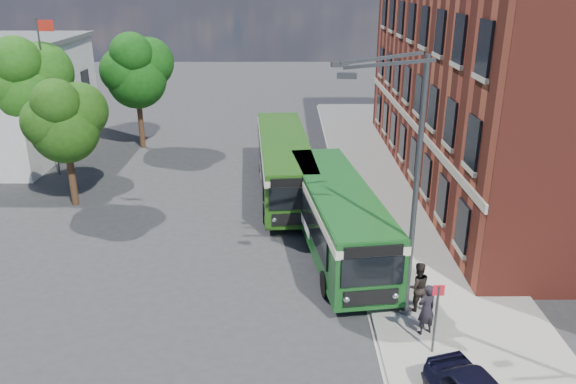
{
  "coord_description": "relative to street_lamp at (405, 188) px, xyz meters",
  "views": [
    {
      "loc": [
        1.02,
        -18.76,
        11.14
      ],
      "look_at": [
        1.13,
        4.37,
        2.2
      ],
      "focal_mm": 35.0,
      "sensor_mm": 36.0,
      "label": 1
    }
  ],
  "objects": [
    {
      "name": "bus_stop_sign",
      "position": [
        0.76,
        -2.2,
        -3.28
      ],
      "size": [
        0.35,
        0.08,
        2.52
      ],
      "color": "#3E4244",
      "rests_on": "ground"
    },
    {
      "name": "brick_office",
      "position": [
        9.16,
        14.0,
        2.18
      ],
      "size": [
        12.1,
        26.0,
        14.2
      ],
      "color": "maroon",
      "rests_on": "ground"
    },
    {
      "name": "pedestrian_b",
      "position": [
        0.76,
        0.2,
        -3.73
      ],
      "size": [
        0.95,
        0.78,
        1.82
      ],
      "primitive_type": "imported",
      "rotation": [
        0.0,
        0.0,
        3.25
      ],
      "color": "black",
      "rests_on": "pavement"
    },
    {
      "name": "bus_rear",
      "position": [
        -3.89,
        12.25,
        -2.96
      ],
      "size": [
        3.38,
        12.38,
        3.02
      ],
      "color": "#214F13",
      "rests_on": "ground"
    },
    {
      "name": "tree_mid",
      "position": [
        -18.54,
        15.22,
        0.74
      ],
      "size": [
        4.82,
        4.59,
        8.15
      ],
      "color": "#372114",
      "rests_on": "ground"
    },
    {
      "name": "ground",
      "position": [
        -4.84,
        2.0,
        -4.79
      ],
      "size": [
        120.0,
        120.0,
        0.0
      ],
      "primitive_type": "plane",
      "color": "#2C2C2F",
      "rests_on": "ground"
    },
    {
      "name": "pavement",
      "position": [
        2.16,
        10.0,
        -4.72
      ],
      "size": [
        6.0,
        48.0,
        0.15
      ],
      "primitive_type": "cube",
      "color": "gray",
      "rests_on": "ground"
    },
    {
      "name": "street_lamp",
      "position": [
        0.0,
        0.0,
        0.0
      ],
      "size": [
        2.96,
        2.38,
        9.0
      ],
      "color": "#3E4244",
      "rests_on": "ground"
    },
    {
      "name": "tree_left",
      "position": [
        -14.73,
        10.32,
        -0.29
      ],
      "size": [
        3.93,
        3.74,
        6.64
      ],
      "color": "#372114",
      "rests_on": "ground"
    },
    {
      "name": "kerb_line",
      "position": [
        -0.89,
        10.0,
        -4.79
      ],
      "size": [
        0.12,
        48.0,
        0.01
      ],
      "primitive_type": "cube",
      "color": "beige",
      "rests_on": "ground"
    },
    {
      "name": "pedestrian_a",
      "position": [
        0.74,
        -1.22,
        -3.74
      ],
      "size": [
        0.77,
        0.65,
        1.8
      ],
      "primitive_type": "imported",
      "rotation": [
        0.0,
        0.0,
        3.54
      ],
      "color": "black",
      "rests_on": "pavement"
    },
    {
      "name": "flagpole",
      "position": [
        -17.29,
        15.0,
        0.15
      ],
      "size": [
        0.95,
        0.1,
        9.0
      ],
      "color": "#3E4244",
      "rests_on": "ground"
    },
    {
      "name": "tree_right",
      "position": [
        -13.68,
        20.79,
        0.52
      ],
      "size": [
        4.64,
        4.41,
        7.83
      ],
      "color": "#372114",
      "rests_on": "ground"
    },
    {
      "name": "bus_front",
      "position": [
        -1.64,
        4.95,
        -2.96
      ],
      "size": [
        3.96,
        10.99,
        3.02
      ],
      "color": "#164D1B",
      "rests_on": "ground"
    }
  ]
}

